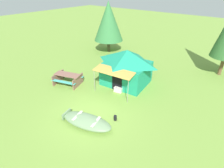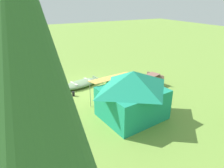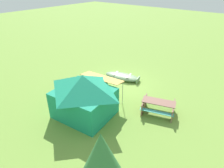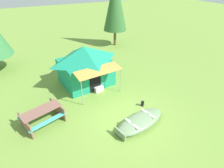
% 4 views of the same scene
% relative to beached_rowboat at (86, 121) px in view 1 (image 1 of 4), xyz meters
% --- Properties ---
extents(ground_plane, '(80.00, 80.00, 0.00)m').
position_rel_beached_rowboat_xyz_m(ground_plane, '(-0.38, 0.79, -0.23)').
color(ground_plane, olive).
extents(beached_rowboat, '(3.02, 1.74, 0.43)m').
position_rel_beached_rowboat_xyz_m(beached_rowboat, '(0.00, 0.00, 0.00)').
color(beached_rowboat, '#6C8961').
rests_on(beached_rowboat, ground_plane).
extents(canvas_cabin_tent, '(3.57, 3.97, 2.55)m').
position_rel_beached_rowboat_xyz_m(canvas_cabin_tent, '(-0.98, 5.03, 1.10)').
color(canvas_cabin_tent, '#1B8E6B').
rests_on(canvas_cabin_tent, ground_plane).
extents(picnic_table, '(2.24, 1.94, 0.79)m').
position_rel_beached_rowboat_xyz_m(picnic_table, '(-4.21, 2.24, 0.27)').
color(picnic_table, '#885C4F').
rests_on(picnic_table, ground_plane).
extents(cooler_box, '(0.63, 0.47, 0.35)m').
position_rel_beached_rowboat_xyz_m(cooler_box, '(-0.66, 3.67, -0.05)').
color(cooler_box, silver).
rests_on(cooler_box, ground_plane).
extents(fuel_can, '(0.24, 0.24, 0.29)m').
position_rel_beached_rowboat_xyz_m(fuel_can, '(0.98, 1.21, -0.08)').
color(fuel_can, black).
rests_on(fuel_can, ground_plane).
extents(pine_tree_back_right, '(2.98, 2.98, 5.06)m').
position_rel_beached_rowboat_xyz_m(pine_tree_back_right, '(-6.49, 9.69, 2.91)').
color(pine_tree_back_right, '#46432F').
rests_on(pine_tree_back_right, ground_plane).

